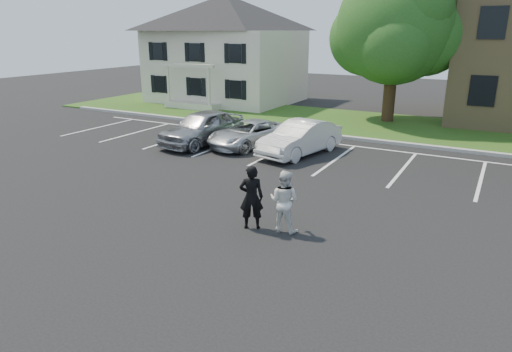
% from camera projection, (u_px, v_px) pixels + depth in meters
% --- Properties ---
extents(ground_plane, '(90.00, 90.00, 0.00)m').
position_uv_depth(ground_plane, '(239.00, 228.00, 12.67)').
color(ground_plane, black).
rests_on(ground_plane, ground).
extents(curb, '(40.00, 0.30, 0.15)m').
position_uv_depth(curb, '(363.00, 139.00, 22.65)').
color(curb, gray).
rests_on(curb, ground).
extents(grass_strip, '(44.00, 8.00, 0.08)m').
position_uv_depth(grass_strip, '(383.00, 126.00, 26.00)').
color(grass_strip, '#294C17').
rests_on(grass_strip, ground).
extents(stall_lines, '(34.00, 5.36, 0.01)m').
position_uv_depth(stall_lines, '(374.00, 159.00, 19.49)').
color(stall_lines, silver).
rests_on(stall_lines, ground).
extents(house, '(10.30, 9.22, 7.60)m').
position_uv_depth(house, '(226.00, 50.00, 34.12)').
color(house, beige).
rests_on(house, ground).
extents(tree, '(7.80, 7.20, 8.80)m').
position_uv_depth(tree, '(397.00, 28.00, 25.69)').
color(tree, black).
rests_on(tree, ground).
extents(man_black_suit, '(0.79, 0.70, 1.81)m').
position_uv_depth(man_black_suit, '(251.00, 197.00, 12.44)').
color(man_black_suit, black).
rests_on(man_black_suit, ground).
extents(man_white_shirt, '(0.85, 0.67, 1.72)m').
position_uv_depth(man_white_shirt, '(284.00, 201.00, 12.29)').
color(man_white_shirt, silver).
rests_on(man_white_shirt, ground).
extents(car_silver_west, '(2.48, 4.97, 1.63)m').
position_uv_depth(car_silver_west, '(203.00, 127.00, 21.78)').
color(car_silver_west, '#9E9EA2').
rests_on(car_silver_west, ground).
extents(car_silver_minivan, '(3.09, 4.75, 1.22)m').
position_uv_depth(car_silver_minivan, '(250.00, 134.00, 21.40)').
color(car_silver_minivan, silver).
rests_on(car_silver_minivan, ground).
extents(car_white_sedan, '(2.49, 4.68, 1.47)m').
position_uv_depth(car_white_sedan, '(300.00, 138.00, 19.97)').
color(car_white_sedan, silver).
rests_on(car_white_sedan, ground).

